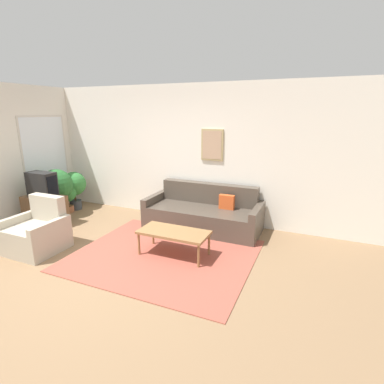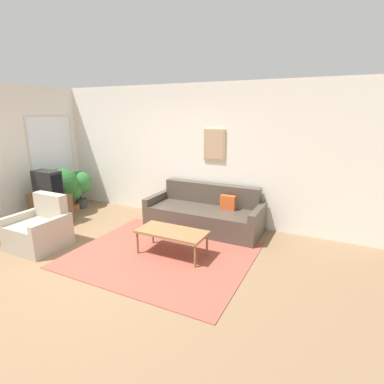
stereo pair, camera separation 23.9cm
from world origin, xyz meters
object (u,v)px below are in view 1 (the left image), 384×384
couch (204,214)px  armchair (37,233)px  tv (42,184)px  potted_plant_tall (57,187)px  coffee_table (174,233)px

couch → armchair: (-2.11, -1.94, -0.00)m
tv → couch: bearing=20.4°
potted_plant_tall → couch: bearing=11.1°
coffee_table → potted_plant_tall: size_ratio=1.06×
tv → armchair: 1.29m
armchair → potted_plant_tall: (-0.96, 1.34, 0.36)m
coffee_table → tv: 2.94m
tv → armchair: tv is taller
tv → armchair: (0.80, -0.86, -0.54)m
potted_plant_tall → armchair: bearing=-54.3°
couch → tv: (-2.91, -1.08, 0.54)m
coffee_table → potted_plant_tall: potted_plant_tall is taller
couch → coffee_table: couch is taller
tv → potted_plant_tall: tv is taller
couch → potted_plant_tall: 3.16m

